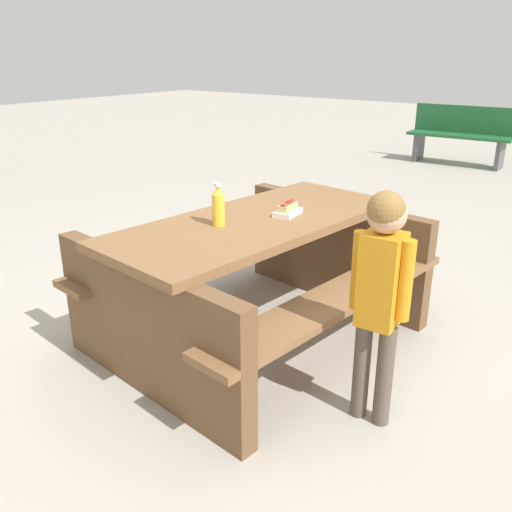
{
  "coord_description": "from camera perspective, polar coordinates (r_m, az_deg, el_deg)",
  "views": [
    {
      "loc": [
        -2.35,
        -1.76,
        1.65
      ],
      "look_at": [
        0.0,
        0.0,
        0.52
      ],
      "focal_mm": 38.23,
      "sensor_mm": 36.0,
      "label": 1
    }
  ],
  "objects": [
    {
      "name": "ground_plane",
      "position": [
        3.36,
        0.0,
        -8.38
      ],
      "size": [
        30.0,
        30.0,
        0.0
      ],
      "primitive_type": "plane",
      "color": "#ADA599",
      "rests_on": "ground"
    },
    {
      "name": "hotdog_tray",
      "position": [
        3.13,
        3.34,
        4.85
      ],
      "size": [
        0.19,
        0.13,
        0.08
      ],
      "color": "white",
      "rests_on": "picnic_table"
    },
    {
      "name": "picnic_table",
      "position": [
        3.17,
        0.0,
        -1.35
      ],
      "size": [
        1.95,
        1.59,
        0.75
      ],
      "color": "brown",
      "rests_on": "ground"
    },
    {
      "name": "park_bench_near",
      "position": [
        8.87,
        20.68,
        11.87
      ],
      "size": [
        0.44,
        1.51,
        0.85
      ],
      "color": "#1E592D",
      "rests_on": "ground"
    },
    {
      "name": "child_in_coat",
      "position": [
        2.4,
        12.92,
        -2.57
      ],
      "size": [
        0.18,
        0.27,
        1.11
      ],
      "color": "brown",
      "rests_on": "ground"
    },
    {
      "name": "soda_bottle",
      "position": [
        2.93,
        -3.96,
        5.22
      ],
      "size": [
        0.07,
        0.07,
        0.23
      ],
      "color": "yellow",
      "rests_on": "picnic_table"
    }
  ]
}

